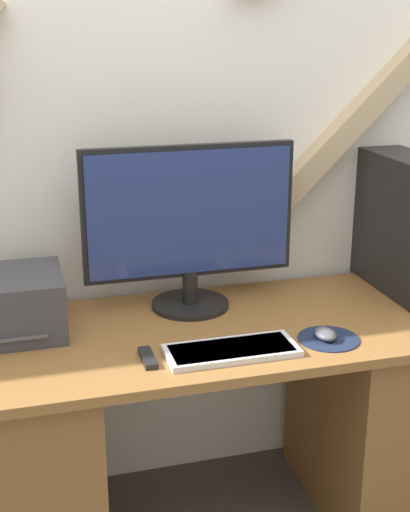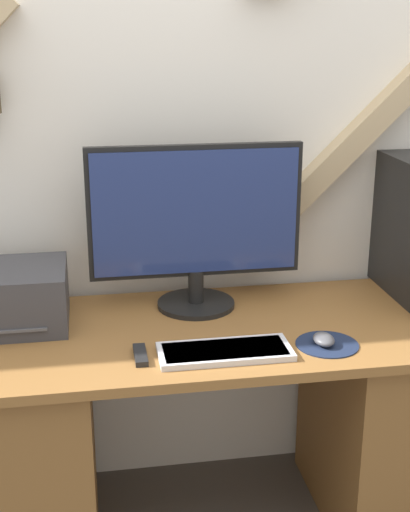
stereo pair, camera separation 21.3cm
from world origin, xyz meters
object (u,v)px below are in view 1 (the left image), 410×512
at_px(keyboard, 231,350).
at_px(remote_control, 148,358).
at_px(monitor, 190,221).
at_px(mouse, 326,334).
at_px(computer_tower, 405,224).

xyz_separation_m(keyboard, remote_control, (-0.24, 0.02, -0.00)).
relative_size(monitor, keyboard, 1.81).
height_order(keyboard, mouse, mouse).
bearing_deg(computer_tower, remote_control, -161.72).
bearing_deg(monitor, computer_tower, -2.46).
distance_m(computer_tower, remote_control, 1.05).
height_order(monitor, mouse, monitor).
height_order(keyboard, remote_control, keyboard).
distance_m(keyboard, remote_control, 0.24).
height_order(computer_tower, remote_control, computer_tower).
xyz_separation_m(computer_tower, remote_control, (-0.97, -0.32, -0.23)).
relative_size(mouse, remote_control, 0.69).
bearing_deg(mouse, remote_control, 178.83).
relative_size(keyboard, computer_tower, 0.81).
xyz_separation_m(monitor, mouse, (0.32, -0.37, -0.27)).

